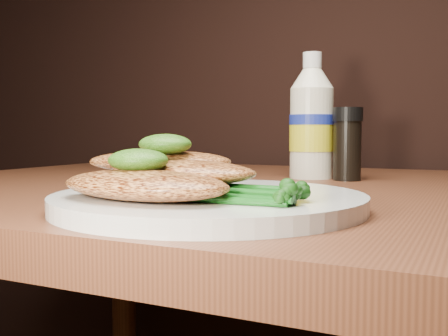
% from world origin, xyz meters
% --- Properties ---
extents(plate, '(0.30, 0.30, 0.02)m').
position_xyz_m(plate, '(-0.01, 0.81, 0.76)').
color(plate, silver).
rests_on(plate, dining_table).
extents(chicken_front, '(0.17, 0.10, 0.03)m').
position_xyz_m(chicken_front, '(-0.04, 0.74, 0.78)').
color(chicken_front, '#C5793E').
rests_on(chicken_front, plate).
extents(chicken_mid, '(0.16, 0.08, 0.02)m').
position_xyz_m(chicken_mid, '(-0.03, 0.80, 0.79)').
color(chicken_mid, '#C5793E').
rests_on(chicken_mid, plate).
extents(chicken_back, '(0.16, 0.13, 0.02)m').
position_xyz_m(chicken_back, '(-0.07, 0.82, 0.79)').
color(chicken_back, '#C5793E').
rests_on(chicken_back, plate).
extents(pesto_front, '(0.06, 0.06, 0.02)m').
position_xyz_m(pesto_front, '(-0.05, 0.75, 0.80)').
color(pesto_front, '#113307').
rests_on(pesto_front, chicken_front).
extents(pesto_back, '(0.06, 0.06, 0.02)m').
position_xyz_m(pesto_back, '(-0.06, 0.80, 0.81)').
color(pesto_back, '#113307').
rests_on(pesto_back, chicken_back).
extents(broccolini_bundle, '(0.17, 0.14, 0.02)m').
position_xyz_m(broccolini_bundle, '(0.03, 0.77, 0.78)').
color(broccolini_bundle, '#125414').
rests_on(broccolini_bundle, plate).
extents(mayo_bottle, '(0.09, 0.09, 0.20)m').
position_xyz_m(mayo_bottle, '(-0.02, 1.18, 0.85)').
color(mayo_bottle, '#ECE5C8').
rests_on(mayo_bottle, dining_table).
extents(pepper_grinder, '(0.06, 0.06, 0.11)m').
position_xyz_m(pepper_grinder, '(0.04, 1.16, 0.81)').
color(pepper_grinder, black).
rests_on(pepper_grinder, dining_table).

